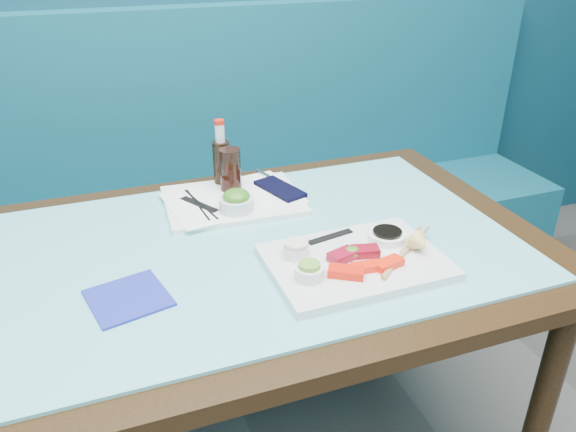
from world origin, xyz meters
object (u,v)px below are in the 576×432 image
object	(u,v)px
booth_bench	(194,227)
dining_table	(255,277)
sashimi_plate	(355,262)
serving_tray	(233,200)
cola_glass	(230,170)
cola_bottle_body	(222,165)
blue_napkin	(128,298)
seaweed_bowl	(237,204)

from	to	relation	value
booth_bench	dining_table	xyz separation A→B (m)	(0.00, -0.84, 0.29)
sashimi_plate	serving_tray	xyz separation A→B (m)	(-0.17, 0.40, -0.00)
serving_tray	booth_bench	bearing A→B (deg)	93.88
booth_bench	cola_glass	world-z (taller)	booth_bench
booth_bench	sashimi_plate	world-z (taller)	booth_bench
cola_bottle_body	blue_napkin	world-z (taller)	cola_bottle_body
sashimi_plate	serving_tray	bearing A→B (deg)	112.32
booth_bench	seaweed_bowl	distance (m)	0.80
seaweed_bowl	blue_napkin	bearing A→B (deg)	-137.39
dining_table	cola_bottle_body	size ratio (longest dim) A/B	10.25
cola_bottle_body	blue_napkin	distance (m)	0.57
cola_bottle_body	serving_tray	bearing A→B (deg)	-89.79
serving_tray	blue_napkin	world-z (taller)	serving_tray
serving_tray	dining_table	bearing A→B (deg)	-90.13
serving_tray	cola_glass	size ratio (longest dim) A/B	3.01
seaweed_bowl	blue_napkin	xyz separation A→B (m)	(-0.31, -0.28, -0.03)
seaweed_bowl	blue_napkin	size ratio (longest dim) A/B	0.61
booth_bench	cola_glass	size ratio (longest dim) A/B	24.97
blue_napkin	booth_bench	bearing A→B (deg)	72.46
booth_bench	dining_table	size ratio (longest dim) A/B	2.14
dining_table	cola_bottle_body	distance (m)	0.38
booth_bench	serving_tray	world-z (taller)	booth_bench
dining_table	booth_bench	bearing A→B (deg)	90.00
serving_tray	cola_glass	xyz separation A→B (m)	(0.01, 0.05, 0.07)
serving_tray	seaweed_bowl	size ratio (longest dim) A/B	3.99
sashimi_plate	dining_table	bearing A→B (deg)	136.76
sashimi_plate	seaweed_bowl	distance (m)	0.37
booth_bench	dining_table	world-z (taller)	booth_bench
dining_table	seaweed_bowl	distance (m)	0.20
booth_bench	seaweed_bowl	size ratio (longest dim) A/B	33.08
dining_table	seaweed_bowl	bearing A→B (deg)	89.35
serving_tray	cola_glass	world-z (taller)	cola_glass
cola_glass	blue_napkin	distance (m)	0.53
cola_bottle_body	dining_table	bearing A→B (deg)	-91.89
dining_table	cola_glass	world-z (taller)	cola_glass
cola_glass	dining_table	bearing A→B (deg)	-94.31
blue_napkin	cola_bottle_body	bearing A→B (deg)	56.02
sashimi_plate	seaweed_bowl	bearing A→B (deg)	118.24
dining_table	serving_tray	bearing A→B (deg)	87.11
booth_bench	cola_bottle_body	world-z (taller)	booth_bench
sashimi_plate	cola_bottle_body	distance (m)	0.54
sashimi_plate	cola_glass	size ratio (longest dim) A/B	3.19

